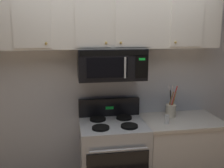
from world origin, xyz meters
TOP-DOWN VIEW (x-y plane):
  - back_wall at (0.00, 0.79)m, footprint 5.20×0.10m
  - stove_range at (0.00, 0.42)m, footprint 0.76×0.69m
  - over_range_microwave at (-0.00, 0.54)m, footprint 0.76×0.43m
  - upper_cabinets at (-0.00, 0.57)m, footprint 2.50×0.36m
  - counter_segment at (0.84, 0.43)m, footprint 0.93×0.65m
  - utensil_crock_cream at (0.75, 0.55)m, footprint 0.13×0.13m
  - salt_shaker at (0.61, 0.31)m, footprint 0.05×0.05m

SIDE VIEW (x-z plane):
  - counter_segment at x=0.84m, z-range 0.00..0.90m
  - stove_range at x=0.00m, z-range -0.09..1.03m
  - salt_shaker at x=0.61m, z-range 0.90..1.00m
  - utensil_crock_cream at x=0.75m, z-range 0.80..1.19m
  - back_wall at x=0.00m, z-range 0.00..2.70m
  - over_range_microwave at x=0.00m, z-range 1.40..1.75m
  - upper_cabinets at x=0.00m, z-range 1.75..2.30m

